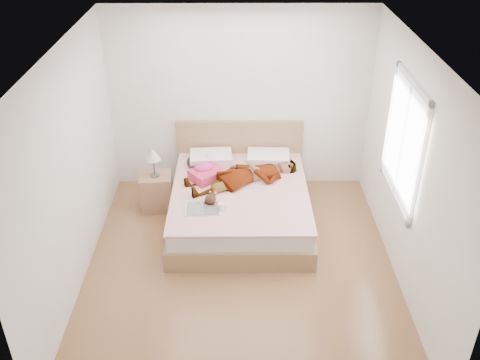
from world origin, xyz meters
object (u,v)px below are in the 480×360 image
(bed, at_px, (240,200))
(coffee_mug, at_px, (221,206))
(phone, at_px, (208,155))
(magazine, at_px, (203,209))
(nightstand, at_px, (156,189))
(plush_toy, at_px, (211,199))
(towel, at_px, (206,173))
(woman, at_px, (245,173))

(bed, xyz_separation_m, coffee_mug, (-0.23, -0.56, 0.28))
(coffee_mug, bearing_deg, bed, 67.86)
(phone, distance_m, magazine, 1.11)
(phone, xyz_separation_m, coffee_mug, (0.21, -1.10, -0.12))
(phone, xyz_separation_m, nightstand, (-0.70, -0.28, -0.37))
(magazine, bearing_deg, coffee_mug, -0.88)
(bed, height_order, coffee_mug, bed)
(bed, bearing_deg, coffee_mug, -112.14)
(plush_toy, distance_m, nightstand, 1.07)
(phone, xyz_separation_m, bed, (0.44, -0.54, -0.40))
(nightstand, bearing_deg, phone, 22.05)
(phone, height_order, bed, bed)
(plush_toy, bearing_deg, coffee_mug, -48.38)
(phone, height_order, plush_toy, phone)
(bed, relative_size, towel, 3.97)
(coffee_mug, relative_size, plush_toy, 0.52)
(nightstand, bearing_deg, woman, -5.53)
(towel, height_order, nightstand, nightstand)
(plush_toy, bearing_deg, phone, 94.65)
(woman, relative_size, nightstand, 1.74)
(woman, distance_m, coffee_mug, 0.76)
(phone, relative_size, bed, 0.04)
(bed, relative_size, plush_toy, 9.13)
(magazine, bearing_deg, bed, 51.08)
(coffee_mug, height_order, plush_toy, plush_toy)
(magazine, bearing_deg, woman, 53.76)
(phone, relative_size, towel, 0.16)
(towel, relative_size, magazine, 1.16)
(bed, bearing_deg, woman, 66.34)
(woman, xyz_separation_m, towel, (-0.51, 0.04, -0.02))
(plush_toy, relative_size, nightstand, 0.25)
(nightstand, bearing_deg, bed, -12.75)
(woman, distance_m, nightstand, 1.25)
(towel, height_order, magazine, towel)
(bed, height_order, towel, bed)
(magazine, relative_size, coffee_mug, 3.82)
(phone, height_order, towel, towel)
(bed, height_order, plush_toy, bed)
(magazine, xyz_separation_m, coffee_mug, (0.22, -0.00, 0.04))
(bed, xyz_separation_m, plush_toy, (-0.36, -0.42, 0.30))
(bed, xyz_separation_m, towel, (-0.45, 0.18, 0.32))
(coffee_mug, bearing_deg, plush_toy, 131.62)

